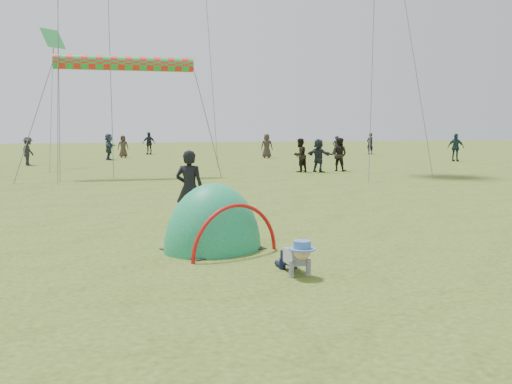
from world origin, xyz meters
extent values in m
plane|color=#2B4B16|center=(0.00, 0.00, 0.00)|extent=(140.00, 140.00, 0.00)
ellipsoid|color=#117F49|center=(-0.51, 1.45, 0.00)|extent=(2.39, 2.23, 2.47)
imported|color=black|center=(-0.59, 3.95, 0.87)|extent=(0.75, 0.64, 1.75)
imported|color=black|center=(8.95, 17.96, 0.84)|extent=(1.03, 1.03, 1.68)
imported|color=#213840|center=(19.31, 23.44, 0.89)|extent=(0.99, 1.09, 1.79)
imported|color=#232427|center=(-6.82, 26.39, 0.82)|extent=(0.91, 1.20, 1.64)
imported|color=#352725|center=(8.57, 30.18, 0.86)|extent=(0.97, 0.79, 1.72)
imported|color=#242A35|center=(7.69, 17.57, 0.82)|extent=(1.24, 1.54, 1.64)
imported|color=#27262E|center=(13.15, 28.46, 0.79)|extent=(0.64, 0.48, 1.58)
imported|color=black|center=(6.82, 17.88, 0.83)|extent=(1.02, 0.96, 1.67)
imported|color=#212632|center=(0.82, 37.41, 0.89)|extent=(1.13, 0.85, 1.78)
imported|color=#3F2F25|center=(-1.29, 33.48, 0.80)|extent=(0.84, 0.61, 1.60)
imported|color=#2D3B4B|center=(-2.29, 30.69, 0.88)|extent=(0.84, 1.70, 1.75)
imported|color=black|center=(18.04, 33.24, 0.85)|extent=(0.71, 0.57, 1.71)
cylinder|color=red|center=(-1.52, 17.31, 5.01)|extent=(5.99, 0.64, 0.64)
plane|color=green|center=(-5.13, 25.33, 7.09)|extent=(1.33, 1.33, 1.09)
camera|label=1|loc=(-2.36, -8.82, 2.29)|focal=40.00mm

